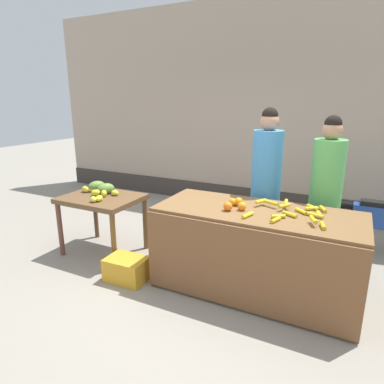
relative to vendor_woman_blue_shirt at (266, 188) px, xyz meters
The scene contains 11 objects.
ground_plane 1.22m from the vendor_woman_blue_shirt, 120.61° to the right, with size 24.00×24.00×0.00m, color gray.
market_wall_back 2.30m from the vendor_woman_blue_shirt, 100.66° to the left, with size 9.32×0.23×3.59m.
fruit_stall_counter 0.85m from the vendor_woman_blue_shirt, 81.85° to the right, with size 2.02×0.87×0.88m.
side_table_wooden 2.04m from the vendor_woman_blue_shirt, 160.64° to the right, with size 0.95×0.74×0.76m.
banana_bunch_pile 0.76m from the vendor_woman_blue_shirt, 55.38° to the right, with size 0.73×0.65×0.07m.
orange_pile 0.72m from the vendor_woman_blue_shirt, 98.92° to the right, with size 0.22×0.29×0.09m.
mango_papaya_pile 2.08m from the vendor_woman_blue_shirt, 163.71° to the right, with size 0.57×0.58×0.14m.
vendor_woman_blue_shirt is the anchor object (origin of this frame).
vendor_woman_green_shirt 0.66m from the vendor_woman_blue_shirt, ahead, with size 0.34×0.34×1.78m.
produce_crate 1.83m from the vendor_woman_blue_shirt, 137.32° to the right, with size 0.44×0.32×0.26m, color gold.
produce_sack 1.36m from the vendor_woman_blue_shirt, behind, with size 0.36×0.30×0.54m, color maroon.
Camera 1 is at (1.29, -3.06, 1.93)m, focal length 30.92 mm.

